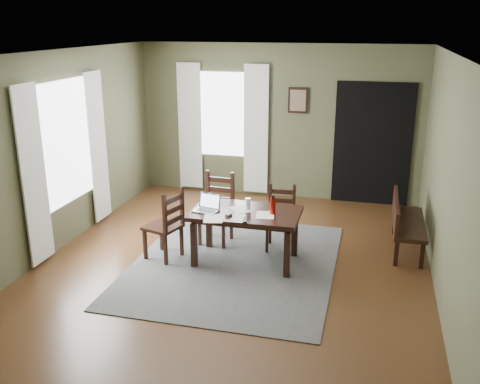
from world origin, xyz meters
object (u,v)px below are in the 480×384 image
(chair_end, at_px, (166,225))
(chair_back_right, at_px, (281,219))
(bench, at_px, (404,220))
(chair_back_left, at_px, (217,209))
(water_bottle, at_px, (273,205))
(dining_table, at_px, (246,218))
(laptop, at_px, (208,206))

(chair_end, relative_size, chair_back_right, 1.10)
(chair_back_right, height_order, bench, chair_back_right)
(chair_back_left, xyz_separation_m, water_bottle, (0.92, -0.57, 0.33))
(dining_table, distance_m, chair_back_left, 0.81)
(chair_end, height_order, chair_back_right, chair_end)
(chair_back_left, distance_m, chair_back_right, 0.93)
(laptop, distance_m, water_bottle, 0.85)
(dining_table, bearing_deg, laptop, -170.29)
(chair_back_left, xyz_separation_m, chair_back_right, (0.93, -0.01, -0.05))
(chair_end, relative_size, bench, 0.74)
(dining_table, height_order, chair_end, chair_end)
(chair_back_right, bearing_deg, dining_table, -126.67)
(chair_end, distance_m, bench, 3.26)
(dining_table, xyz_separation_m, chair_end, (-1.05, -0.17, -0.14))
(laptop, bearing_deg, bench, 33.41)
(chair_end, height_order, bench, chair_end)
(bench, bearing_deg, chair_end, 109.66)
(dining_table, xyz_separation_m, bench, (2.03, 0.92, -0.18))
(laptop, bearing_deg, chair_back_right, 48.34)
(water_bottle, bearing_deg, laptop, -175.00)
(dining_table, xyz_separation_m, laptop, (-0.49, -0.08, 0.14))
(chair_end, relative_size, chair_back_left, 0.97)
(chair_end, distance_m, chair_back_right, 1.59)
(laptop, bearing_deg, water_bottle, 16.56)
(bench, relative_size, water_bottle, 5.21)
(dining_table, height_order, laptop, laptop)
(chair_back_left, xyz_separation_m, bench, (2.59, 0.36, -0.05))
(laptop, bearing_deg, chair_end, -159.37)
(chair_end, distance_m, chair_back_left, 0.88)
(chair_back_right, height_order, laptop, laptop)
(chair_end, height_order, chair_back_left, chair_back_left)
(dining_table, height_order, water_bottle, water_bottle)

